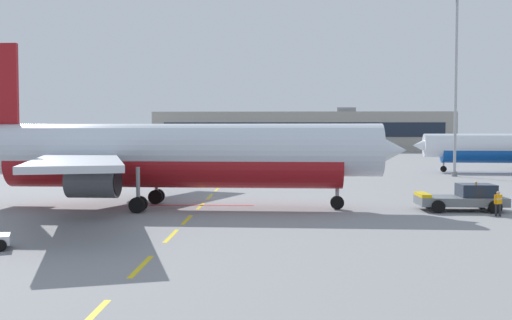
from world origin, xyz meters
The scene contains 7 objects.
ground centered at (40.00, 40.00, 0.00)m, with size 400.00×400.00×0.00m, color gray.
apron_paint_markings centered at (18.00, 37.12, 0.00)m, with size 8.00×95.17×0.01m.
airliner_foreground centered at (15.64, 20.52, 3.95)m, with size 34.77×34.60×12.20m.
pushback_tug centered at (37.04, 19.56, 0.90)m, with size 6.07×3.32×2.08m.
ground_crew_worker centered at (38.33, 16.66, 0.95)m, with size 0.63×0.45×1.68m.
apron_light_mast_far centered at (46.92, 52.88, 14.67)m, with size 1.80×1.80×23.42m.
terminal_satellite centered at (33.29, 165.36, 6.20)m, with size 93.76×20.55×13.97m.
Camera 1 is at (23.35, -21.45, 5.44)m, focal length 40.32 mm.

